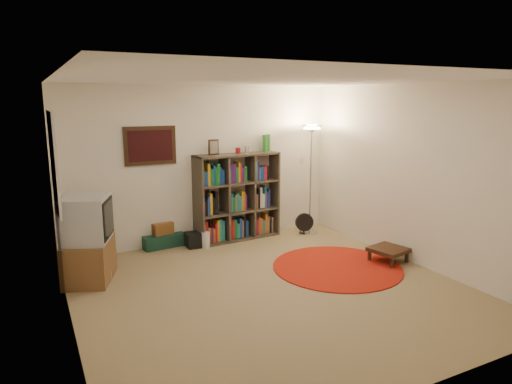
% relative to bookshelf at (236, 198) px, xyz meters
% --- Properties ---
extents(room, '(4.54, 4.54, 2.54)m').
position_rel_bookshelf_xyz_m(room, '(-0.55, -2.06, 0.57)').
color(room, olive).
rests_on(room, ground).
extents(bookshelf, '(1.45, 0.51, 1.71)m').
position_rel_bookshelf_xyz_m(bookshelf, '(0.00, 0.00, 0.00)').
color(bookshelf, '#42382C').
rests_on(bookshelf, ground).
extents(floor_lamp, '(0.43, 0.43, 1.87)m').
position_rel_bookshelf_xyz_m(floor_lamp, '(1.27, -0.27, 0.86)').
color(floor_lamp, silver).
rests_on(floor_lamp, ground).
extents(floor_fan, '(0.32, 0.20, 0.36)m').
position_rel_bookshelf_xyz_m(floor_fan, '(1.16, -0.28, -0.51)').
color(floor_fan, black).
rests_on(floor_fan, ground).
extents(tv_stand, '(0.76, 0.89, 1.10)m').
position_rel_bookshelf_xyz_m(tv_stand, '(-2.41, -0.80, -0.16)').
color(tv_stand, brown).
rests_on(tv_stand, ground).
extents(dvd_box, '(0.38, 0.34, 0.11)m').
position_rel_bookshelf_xyz_m(dvd_box, '(-2.36, -0.79, -0.63)').
color(dvd_box, '#A4A4A8').
rests_on(dvd_box, ground).
extents(suitcase, '(0.69, 0.49, 0.21)m').
position_rel_bookshelf_xyz_m(suitcase, '(-1.22, 0.18, -0.59)').
color(suitcase, '#123328').
rests_on(suitcase, ground).
extents(wicker_basket, '(0.36, 0.29, 0.18)m').
position_rel_bookshelf_xyz_m(wicker_basket, '(-1.22, 0.15, -0.39)').
color(wicker_basket, brown).
rests_on(wicker_basket, suitcase).
extents(duffel_bag, '(0.33, 0.28, 0.23)m').
position_rel_bookshelf_xyz_m(duffel_bag, '(-0.74, -0.10, -0.58)').
color(duffel_bag, black).
rests_on(duffel_bag, ground).
extents(paper_towel, '(0.13, 0.13, 0.26)m').
position_rel_bookshelf_xyz_m(paper_towel, '(-0.63, -0.24, -0.56)').
color(paper_towel, silver).
rests_on(paper_towel, ground).
extents(red_rug, '(1.77, 1.77, 0.02)m').
position_rel_bookshelf_xyz_m(red_rug, '(0.68, -1.86, -0.68)').
color(red_rug, maroon).
rests_on(red_rug, ground).
extents(side_table, '(0.55, 0.55, 0.21)m').
position_rel_bookshelf_xyz_m(side_table, '(1.46, -2.01, -0.51)').
color(side_table, black).
rests_on(side_table, ground).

